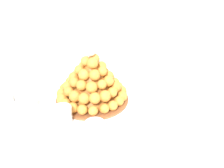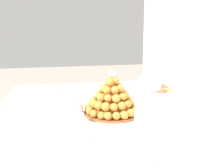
{
  "view_description": "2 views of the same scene",
  "coord_description": "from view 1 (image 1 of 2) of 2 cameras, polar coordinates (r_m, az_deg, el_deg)",
  "views": [
    {
      "loc": [
        0.28,
        -0.68,
        1.3
      ],
      "look_at": [
        -0.09,
        0.03,
        0.86
      ],
      "focal_mm": 45.85,
      "sensor_mm": 36.0,
      "label": 1
    },
    {
      "loc": [
        0.97,
        -0.16,
        1.17
      ],
      "look_at": [
        -0.05,
        0.04,
        0.92
      ],
      "focal_mm": 42.86,
      "sensor_mm": 36.0,
      "label": 2
    }
  ],
  "objects": [
    {
      "name": "serving_tray",
      "position": [
        1.0,
        -6.49,
        -4.62
      ],
      "size": [
        0.67,
        0.38,
        0.02
      ],
      "color": "white",
      "rests_on": "buffet_table"
    },
    {
      "name": "dessert_cup_mid_right",
      "position": [
        0.86,
        -3.41,
        -9.07
      ],
      "size": [
        0.06,
        0.06,
        0.05
      ],
      "color": "silver",
      "rests_on": "serving_tray"
    },
    {
      "name": "dessert_cup_left",
      "position": [
        1.07,
        -20.51,
        -2.11
      ],
      "size": [
        0.05,
        0.05,
        0.06
      ],
      "color": "silver",
      "rests_on": "serving_tray"
    },
    {
      "name": "croquembouche",
      "position": [
        0.99,
        -4.14,
        0.55
      ],
      "size": [
        0.26,
        0.26,
        0.21
      ],
      "color": "brown",
      "rests_on": "serving_tray"
    },
    {
      "name": "creme_brulee_ramekin",
      "position": [
        1.09,
        -16.78,
        -1.98
      ],
      "size": [
        0.08,
        0.08,
        0.02
      ],
      "color": "white",
      "rests_on": "serving_tray"
    },
    {
      "name": "buffet_table",
      "position": [
        0.98,
        3.82,
        -12.73
      ],
      "size": [
        1.73,
        0.96,
        0.74
      ],
      "color": "brown",
      "rests_on": "ground_plane"
    },
    {
      "name": "wine_glass",
      "position": [
        1.17,
        -3.9,
        6.69
      ],
      "size": [
        0.08,
        0.08,
        0.16
      ],
      "color": "silver",
      "rests_on": "buffet_table"
    },
    {
      "name": "dessert_cup_mid_left",
      "position": [
        0.98,
        -15.97,
        -4.44
      ],
      "size": [
        0.06,
        0.06,
        0.06
      ],
      "color": "silver",
      "rests_on": "serving_tray"
    },
    {
      "name": "dessert_cup_right",
      "position": [
        0.82,
        4.65,
        -11.15
      ],
      "size": [
        0.05,
        0.05,
        0.05
      ],
      "color": "silver",
      "rests_on": "serving_tray"
    },
    {
      "name": "dessert_cup_centre",
      "position": [
        0.92,
        -9.84,
        -6.28
      ],
      "size": [
        0.06,
        0.06,
        0.06
      ],
      "color": "silver",
      "rests_on": "serving_tray"
    }
  ]
}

